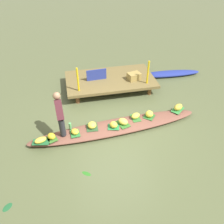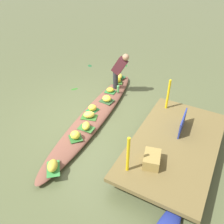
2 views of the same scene
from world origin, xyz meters
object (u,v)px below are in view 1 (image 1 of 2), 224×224
Objects in this scene: banana_bunch_5 at (41,140)px; produce_crate at (134,76)px; banana_bunch_3 at (123,121)px; water_bottle at (70,126)px; market_banner at (96,75)px; banana_bunch_0 at (51,136)px; banana_bunch_1 at (136,116)px; banana_bunch_2 at (75,132)px; vendor_person at (60,113)px; banana_bunch_6 at (92,125)px; moored_boat at (169,74)px; banana_bunch_8 at (178,107)px; banana_bunch_7 at (149,114)px; banana_bunch_4 at (114,125)px; vendor_boat at (116,127)px.

produce_crate is at bearing 36.21° from banana_bunch_5.
banana_bunch_3 is 1.52m from water_bottle.
market_banner is 1.35m from produce_crate.
banana_bunch_0 is 2.49m from banana_bunch_1.
produce_crate reaches higher than banana_bunch_2.
vendor_person is at bearing 26.01° from banana_bunch_5.
vendor_person is 3.40m from produce_crate.
vendor_person is (-0.83, -0.02, 0.59)m from banana_bunch_6.
moored_boat is at bearing 21.04° from produce_crate.
banana_bunch_3 is 1.88m from banana_bunch_8.
banana_bunch_7 is 2.65m from vendor_person.
banana_bunch_8 is (-0.76, -2.44, 0.19)m from moored_boat.
banana_bunch_4 is 1.08× the size of water_bottle.
banana_bunch_6 is (1.41, 0.30, 0.01)m from banana_bunch_5.
moored_boat is 3.56× the size of market_banner.
banana_bunch_5 is at bearing -176.97° from vendor_boat.
banana_bunch_4 is at bearing -119.36° from produce_crate.
banana_bunch_1 is 1.34m from banana_bunch_6.
market_banner is (1.63, 2.54, 0.32)m from banana_bunch_0.
produce_crate is (-0.93, 1.79, 0.23)m from banana_bunch_8.
banana_bunch_1 is 1.31× the size of water_bottle.
produce_crate reaches higher than banana_bunch_4.
vendor_boat is at bearing -88.98° from market_banner.
banana_bunch_4 reaches higher than banana_bunch_5.
banana_bunch_8 is at bearing 5.77° from banana_bunch_6.
banana_bunch_7 reaches higher than banana_bunch_8.
banana_bunch_8 is (2.16, 0.39, 0.01)m from banana_bunch_4.
banana_bunch_0 is at bearing -176.14° from banana_bunch_4.
banana_bunch_1 is at bearing 8.98° from banana_bunch_0.
banana_bunch_8 is (2.06, 0.29, 0.19)m from vendor_boat.
moored_boat is at bearing 32.43° from banana_bunch_0.
produce_crate is at bearing -14.11° from market_banner.
banana_bunch_1 is at bearing 23.40° from banana_bunch_3.
moored_boat is 2.16× the size of vendor_person.
banana_bunch_8 is at bearing -62.66° from produce_crate.
banana_bunch_3 is at bearing -130.01° from moored_boat.
market_banner reaches higher than banana_bunch_1.
water_bottle is (0.52, 0.29, 0.02)m from banana_bunch_0.
vendor_boat is at bearing -171.88° from banana_bunch_8.
banana_bunch_0 reaches higher than banana_bunch_3.
vendor_boat is 1.85m from banana_bunch_0.
banana_bunch_8 is 3.05m from market_banner.
banana_bunch_1 is (0.63, 0.17, 0.18)m from vendor_boat.
banana_bunch_1 is 2.79m from banana_bunch_5.
banana_bunch_8 is (1.00, 0.14, -0.00)m from banana_bunch_7.
vendor_person reaches higher than vendor_boat.
banana_bunch_5 is (-4.93, -3.02, 0.17)m from moored_boat.
banana_bunch_3 is at bearing -8.58° from vendor_boat.
banana_bunch_2 reaches higher than vendor_boat.
vendor_person is at bearing -178.75° from banana_bunch_6.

